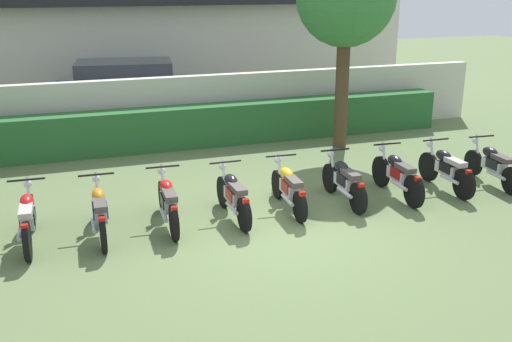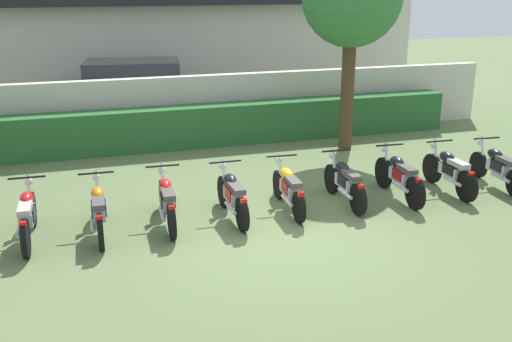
# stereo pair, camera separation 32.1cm
# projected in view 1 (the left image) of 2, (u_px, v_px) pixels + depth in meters

# --- Properties ---
(ground) EXTENTS (60.00, 60.00, 0.00)m
(ground) POSITION_uv_depth(u_px,v_px,m) (279.00, 231.00, 10.20)
(ground) COLOR #607547
(building) EXTENTS (18.31, 6.50, 6.70)m
(building) POSITION_uv_depth(u_px,v_px,m) (140.00, 2.00, 21.80)
(building) COLOR beige
(building) RESTS_ON ground
(compound_wall) EXTENTS (17.40, 0.30, 1.72)m
(compound_wall) POSITION_uv_depth(u_px,v_px,m) (189.00, 108.00, 15.83)
(compound_wall) COLOR beige
(compound_wall) RESTS_ON ground
(hedge_row) EXTENTS (13.92, 0.70, 1.05)m
(hedge_row) POSITION_uv_depth(u_px,v_px,m) (196.00, 126.00, 15.31)
(hedge_row) COLOR #28602D
(hedge_row) RESTS_ON ground
(parked_car) EXTENTS (4.72, 2.60, 1.89)m
(parked_car) POSITION_uv_depth(u_px,v_px,m) (131.00, 94.00, 17.46)
(parked_car) COLOR navy
(parked_car) RESTS_ON ground
(motorcycle_in_row_1) EXTENTS (0.60, 1.90, 0.97)m
(motorcycle_in_row_1) POSITION_uv_depth(u_px,v_px,m) (28.00, 218.00, 9.60)
(motorcycle_in_row_1) COLOR black
(motorcycle_in_row_1) RESTS_ON ground
(motorcycle_in_row_2) EXTENTS (0.60, 1.88, 0.96)m
(motorcycle_in_row_2) POSITION_uv_depth(u_px,v_px,m) (100.00, 211.00, 9.88)
(motorcycle_in_row_2) COLOR black
(motorcycle_in_row_2) RESTS_ON ground
(motorcycle_in_row_3) EXTENTS (0.60, 1.88, 0.96)m
(motorcycle_in_row_3) POSITION_uv_depth(u_px,v_px,m) (168.00, 202.00, 10.30)
(motorcycle_in_row_3) COLOR black
(motorcycle_in_row_3) RESTS_ON ground
(motorcycle_in_row_4) EXTENTS (0.60, 1.82, 0.95)m
(motorcycle_in_row_4) POSITION_uv_depth(u_px,v_px,m) (233.00, 195.00, 10.63)
(motorcycle_in_row_4) COLOR black
(motorcycle_in_row_4) RESTS_ON ground
(motorcycle_in_row_5) EXTENTS (0.60, 1.84, 0.94)m
(motorcycle_in_row_5) POSITION_uv_depth(u_px,v_px,m) (289.00, 187.00, 11.05)
(motorcycle_in_row_5) COLOR black
(motorcycle_in_row_5) RESTS_ON ground
(motorcycle_in_row_6) EXTENTS (0.60, 1.83, 0.95)m
(motorcycle_in_row_6) POSITION_uv_depth(u_px,v_px,m) (344.00, 181.00, 11.40)
(motorcycle_in_row_6) COLOR black
(motorcycle_in_row_6) RESTS_ON ground
(motorcycle_in_row_7) EXTENTS (0.60, 1.93, 0.98)m
(motorcycle_in_row_7) POSITION_uv_depth(u_px,v_px,m) (397.00, 174.00, 11.72)
(motorcycle_in_row_7) COLOR black
(motorcycle_in_row_7) RESTS_ON ground
(motorcycle_in_row_8) EXTENTS (0.60, 1.84, 0.97)m
(motorcycle_in_row_8) POSITION_uv_depth(u_px,v_px,m) (446.00, 169.00, 12.09)
(motorcycle_in_row_8) COLOR black
(motorcycle_in_row_8) RESTS_ON ground
(motorcycle_in_row_9) EXTENTS (0.60, 1.86, 0.94)m
(motorcycle_in_row_9) POSITION_uv_depth(u_px,v_px,m) (493.00, 164.00, 12.42)
(motorcycle_in_row_9) COLOR black
(motorcycle_in_row_9) RESTS_ON ground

